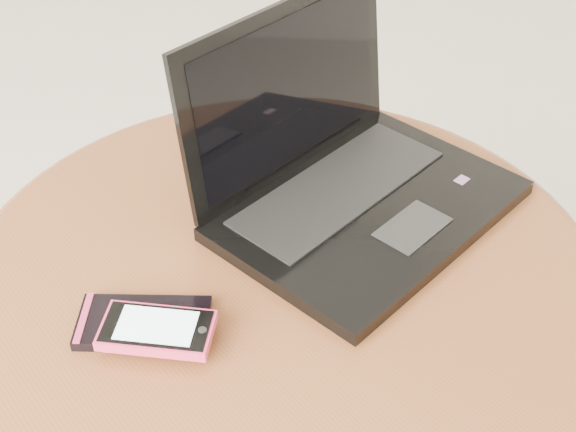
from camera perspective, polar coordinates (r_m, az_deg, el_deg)
table at (r=0.92m, az=-0.40°, el=-8.68°), size 0.68×0.68×0.54m
laptop at (r=0.90m, az=4.08°, el=2.92°), size 0.35×0.30×0.21m
phone_black at (r=0.78m, az=-10.18°, el=-7.43°), size 0.14×0.13×0.01m
phone_pink at (r=0.76m, az=-9.23°, el=-7.94°), size 0.11×0.11×0.01m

